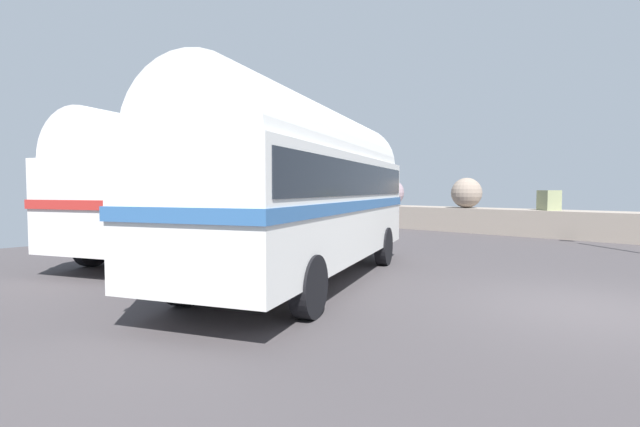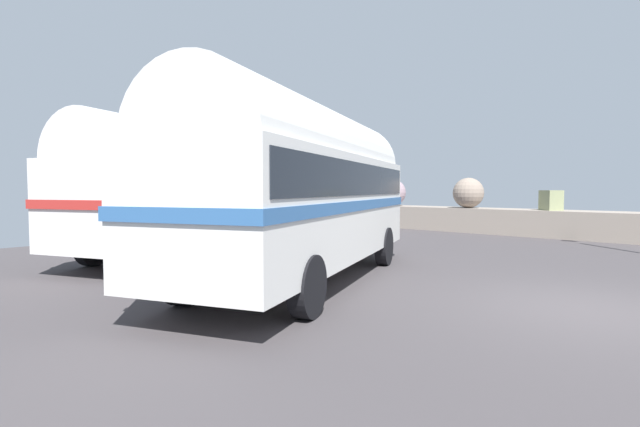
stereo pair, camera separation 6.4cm
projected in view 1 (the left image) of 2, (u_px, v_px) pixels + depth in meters
ground at (590, 310)px, 7.43m from camera, size 32.00×26.00×0.02m
vintage_coach at (305, 184)px, 9.66m from camera, size 5.60×8.83×3.70m
second_coach at (191, 186)px, 13.58m from camera, size 5.56×8.83×3.70m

